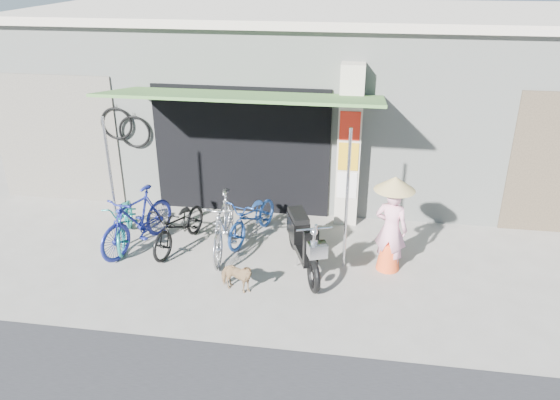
% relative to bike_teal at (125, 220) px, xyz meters
% --- Properties ---
extents(ground, '(80.00, 80.00, 0.00)m').
position_rel_bike_teal_xyz_m(ground, '(2.97, -1.00, -0.42)').
color(ground, gray).
rests_on(ground, ground).
extents(bicycle_shop, '(12.30, 5.30, 3.66)m').
position_rel_bike_teal_xyz_m(bicycle_shop, '(2.97, 4.09, 1.41)').
color(bicycle_shop, '#A2A79F').
rests_on(bicycle_shop, ground).
extents(shop_pillar, '(0.42, 0.44, 3.00)m').
position_rel_bike_teal_xyz_m(shop_pillar, '(3.82, 1.45, 1.08)').
color(shop_pillar, beige).
rests_on(shop_pillar, ground).
extents(awning, '(4.60, 1.88, 2.72)m').
position_rel_bike_teal_xyz_m(awning, '(2.07, 0.63, 2.09)').
color(awning, '#3D662D').
rests_on(awning, ground).
extents(neighbour_left, '(2.60, 0.06, 2.60)m').
position_rel_bike_teal_xyz_m(neighbour_left, '(-2.03, 1.59, 0.88)').
color(neighbour_left, '#6B665B').
rests_on(neighbour_left, ground).
extents(bike_teal, '(0.99, 1.70, 0.84)m').
position_rel_bike_teal_xyz_m(bike_teal, '(0.00, 0.00, 0.00)').
color(bike_teal, '#1D827A').
rests_on(bike_teal, ground).
extents(bike_blue, '(1.08, 1.82, 1.06)m').
position_rel_bike_teal_xyz_m(bike_blue, '(0.31, -0.17, 0.11)').
color(bike_blue, navy).
rests_on(bike_blue, ground).
extents(bike_black, '(0.90, 1.69, 0.84)m').
position_rel_bike_teal_xyz_m(bike_black, '(1.02, -0.05, 0.00)').
color(bike_black, black).
rests_on(bike_black, ground).
extents(bike_silver, '(0.61, 1.77, 1.05)m').
position_rel_bike_teal_xyz_m(bike_silver, '(1.82, -0.12, 0.10)').
color(bike_silver, '#B1B1B6').
rests_on(bike_silver, ground).
extents(bike_navy, '(1.03, 1.68, 0.83)m').
position_rel_bike_teal_xyz_m(bike_navy, '(2.20, 0.47, -0.00)').
color(bike_navy, '#204796').
rests_on(bike_navy, ground).
extents(street_dog, '(0.65, 0.43, 0.50)m').
position_rel_bike_teal_xyz_m(street_dog, '(2.30, -1.26, -0.17)').
color(street_dog, '#9F8354').
rests_on(street_dog, ground).
extents(moped, '(0.85, 1.82, 1.07)m').
position_rel_bike_teal_xyz_m(moped, '(3.20, -0.40, 0.07)').
color(moped, black).
rests_on(moped, ground).
extents(nun, '(0.64, 0.64, 1.62)m').
position_rel_bike_teal_xyz_m(nun, '(4.59, -0.23, 0.39)').
color(nun, pink).
rests_on(nun, ground).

